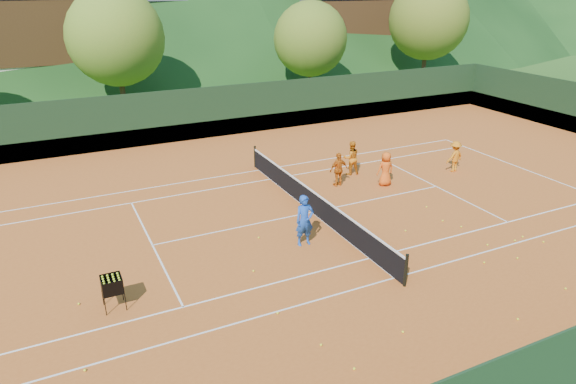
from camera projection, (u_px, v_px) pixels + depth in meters
name	position (u px, v px, depth m)	size (l,w,h in m)	color
ground	(312.00, 213.00, 20.70)	(400.00, 400.00, 0.00)	#295019
clay_court	(312.00, 212.00, 20.69)	(40.00, 24.00, 0.02)	#B1531C
coach	(305.00, 220.00, 17.84)	(0.68, 0.44, 1.86)	#1B4BB5
student_a	(351.00, 158.00, 24.44)	(0.80, 0.62, 1.64)	orange
student_b	(339.00, 169.00, 23.08)	(0.91, 0.38, 1.56)	#CA5E12
student_c	(386.00, 169.00, 23.11)	(0.77, 0.50, 1.58)	#F15B15
student_d	(455.00, 156.00, 24.84)	(0.98, 0.56, 1.52)	orange
tennis_ball_0	(85.00, 370.00, 12.27)	(0.07, 0.07, 0.07)	#E5F328
tennis_ball_1	(278.00, 313.00, 14.38)	(0.07, 0.07, 0.07)	#E5F328
tennis_ball_2	(523.00, 237.00, 18.64)	(0.07, 0.07, 0.07)	#E5F328
tennis_ball_3	(515.00, 240.00, 18.38)	(0.07, 0.07, 0.07)	#E5F328
tennis_ball_4	(543.00, 242.00, 18.28)	(0.07, 0.07, 0.07)	#E5F328
tennis_ball_5	(403.00, 332.00, 13.61)	(0.07, 0.07, 0.07)	#E5F328
tennis_ball_6	(426.00, 207.00, 21.09)	(0.07, 0.07, 0.07)	#E5F328
tennis_ball_8	(354.00, 369.00, 12.32)	(0.07, 0.07, 0.07)	#E5F328
tennis_ball_9	(484.00, 263.00, 16.94)	(0.07, 0.07, 0.07)	#E5F328
tennis_ball_10	(79.00, 304.00, 14.79)	(0.07, 0.07, 0.07)	#E5F328
tennis_ball_12	(461.00, 227.00, 19.39)	(0.07, 0.07, 0.07)	#E5F328
tennis_ball_13	(253.00, 271.00, 16.45)	(0.07, 0.07, 0.07)	#E5F328
tennis_ball_14	(259.00, 238.00, 18.58)	(0.07, 0.07, 0.07)	#E5F328
tennis_ball_16	(487.00, 245.00, 18.07)	(0.07, 0.07, 0.07)	#E5F328
tennis_ball_17	(518.00, 319.00, 14.12)	(0.07, 0.07, 0.07)	#E5F328
tennis_ball_18	(517.00, 258.00, 17.21)	(0.07, 0.07, 0.07)	#E5F328
tennis_ball_19	(406.00, 231.00, 19.09)	(0.07, 0.07, 0.07)	#E5F328
tennis_ball_20	(566.00, 289.00, 15.51)	(0.07, 0.07, 0.07)	#E5F328
tennis_ball_21	(443.00, 221.00, 19.88)	(0.07, 0.07, 0.07)	#E5F328
tennis_ball_22	(321.00, 345.00, 13.12)	(0.07, 0.07, 0.07)	#E5F328
court_lines	(312.00, 212.00, 20.69)	(23.83, 11.03, 0.00)	white
tennis_net	(312.00, 201.00, 20.50)	(0.10, 12.07, 1.10)	black
perimeter_fence	(312.00, 183.00, 20.21)	(40.40, 24.24, 3.00)	black
ball_hopper	(112.00, 285.00, 14.39)	(0.57, 0.57, 1.00)	black
chalet_left	(14.00, 22.00, 39.47)	(13.80, 9.93, 12.92)	beige
chalet_mid	(201.00, 21.00, 49.47)	(12.65, 8.82, 11.45)	beige
chalet_right	(347.00, 17.00, 51.67)	(11.50, 8.82, 11.91)	beige
tree_b	(116.00, 37.00, 33.73)	(6.40, 6.40, 8.40)	#412A1A
tree_c	(311.00, 39.00, 38.78)	(5.60, 5.60, 7.35)	#42291A
tree_d	(428.00, 20.00, 44.05)	(6.80, 6.80, 8.93)	#3D2518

